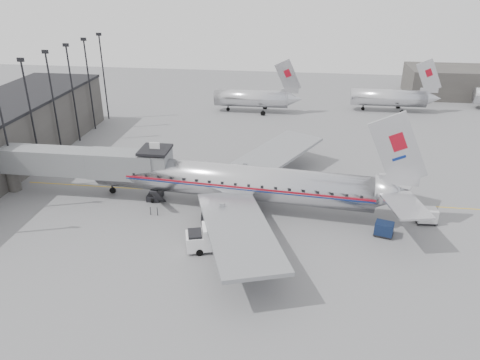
% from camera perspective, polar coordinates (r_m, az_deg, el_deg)
% --- Properties ---
extents(ground, '(160.00, 160.00, 0.00)m').
position_cam_1_polar(ground, '(52.42, -1.67, -4.68)').
color(ground, slate).
rests_on(ground, ground).
extents(hangar, '(30.00, 12.00, 6.00)m').
position_cam_1_polar(hangar, '(113.76, 27.20, 10.51)').
color(hangar, '#3C3936').
rests_on(hangar, ground).
extents(apron_line, '(60.00, 0.15, 0.01)m').
position_cam_1_polar(apron_line, '(57.33, 2.25, -1.96)').
color(apron_line, gold).
rests_on(apron_line, ground).
extents(jet_bridge, '(21.00, 6.20, 7.10)m').
position_cam_1_polar(jet_bridge, '(58.54, -17.45, 1.93)').
color(jet_bridge, '#5C5F61').
rests_on(jet_bridge, ground).
extents(floodlight_masts, '(0.90, 42.25, 15.25)m').
position_cam_1_polar(floodlight_masts, '(70.03, -22.96, 8.41)').
color(floodlight_masts, black).
rests_on(floodlight_masts, ground).
extents(distant_aircraft_near, '(16.39, 3.20, 10.26)m').
position_cam_1_polar(distant_aircraft_near, '(90.51, 1.51, 9.99)').
color(distant_aircraft_near, silver).
rests_on(distant_aircraft_near, ground).
extents(distant_aircraft_mid, '(16.39, 3.20, 10.26)m').
position_cam_1_polar(distant_aircraft_mid, '(95.33, 17.74, 9.59)').
color(distant_aircraft_mid, silver).
rests_on(distant_aircraft_mid, ground).
extents(airliner, '(40.39, 37.28, 12.78)m').
position_cam_1_polar(airliner, '(53.41, -0.36, -0.21)').
color(airliner, silver).
rests_on(airliner, ground).
extents(service_van, '(5.98, 3.63, 2.64)m').
position_cam_1_polar(service_van, '(46.46, -3.00, -6.90)').
color(service_van, white).
rests_on(service_van, ground).
extents(baggage_cart_navy, '(2.26, 1.95, 1.51)m').
position_cam_1_polar(baggage_cart_navy, '(51.07, 17.15, -5.71)').
color(baggage_cart_navy, '#0E1A38').
rests_on(baggage_cart_navy, ground).
extents(baggage_cart_white, '(2.25, 1.76, 1.70)m').
position_cam_1_polar(baggage_cart_white, '(55.03, 21.79, -4.02)').
color(baggage_cart_white, silver).
rests_on(baggage_cart_white, ground).
extents(ramp_worker, '(0.73, 0.72, 1.71)m').
position_cam_1_polar(ramp_worker, '(46.87, -2.62, -7.35)').
color(ramp_worker, '#C5DF1A').
rests_on(ramp_worker, ground).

